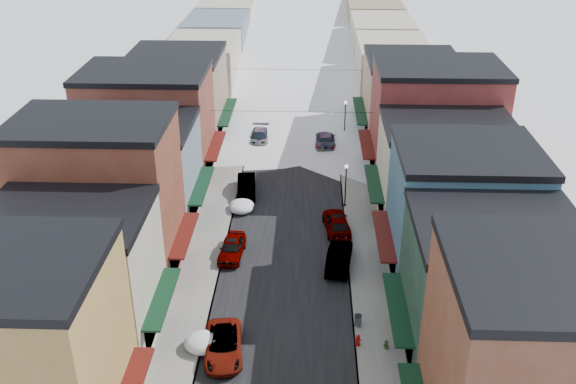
# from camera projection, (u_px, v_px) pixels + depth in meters

# --- Properties ---
(road) EXTENTS (10.00, 160.00, 0.01)m
(road) POSITION_uv_depth(u_px,v_px,m) (296.00, 105.00, 85.20)
(road) COLOR black
(road) RESTS_ON ground
(sidewalk_left) EXTENTS (3.20, 160.00, 0.15)m
(sidewalk_left) POSITION_uv_depth(u_px,v_px,m) (247.00, 103.00, 85.38)
(sidewalk_left) COLOR gray
(sidewalk_left) RESTS_ON ground
(sidewalk_right) EXTENTS (3.20, 160.00, 0.15)m
(sidewalk_right) POSITION_uv_depth(u_px,v_px,m) (346.00, 105.00, 84.96)
(sidewalk_right) COLOR gray
(sidewalk_right) RESTS_ON ground
(curb_left) EXTENTS (0.10, 160.00, 0.15)m
(curb_left) POSITION_uv_depth(u_px,v_px,m) (258.00, 104.00, 85.33)
(curb_left) COLOR slate
(curb_left) RESTS_ON ground
(curb_right) EXTENTS (0.10, 160.00, 0.15)m
(curb_right) POSITION_uv_depth(u_px,v_px,m) (334.00, 104.00, 85.01)
(curb_right) COLOR slate
(curb_right) RESTS_ON ground
(bldg_l_yellow) EXTENTS (11.30, 8.70, 11.50)m
(bldg_l_yellow) POSITION_uv_depth(u_px,v_px,m) (16.00, 354.00, 33.13)
(bldg_l_yellow) COLOR #AE8640
(bldg_l_yellow) RESTS_ON ground
(bldg_l_cream) EXTENTS (11.30, 8.20, 9.50)m
(bldg_l_cream) POSITION_uv_depth(u_px,v_px,m) (74.00, 276.00, 41.15)
(bldg_l_cream) COLOR #B8B194
(bldg_l_cream) RESTS_ON ground
(bldg_l_brick_near) EXTENTS (12.30, 8.20, 12.50)m
(bldg_l_brick_near) POSITION_uv_depth(u_px,v_px,m) (100.00, 198.00, 47.62)
(bldg_l_brick_near) COLOR brown
(bldg_l_brick_near) RESTS_ON ground
(bldg_l_grayblue) EXTENTS (11.30, 9.20, 9.00)m
(bldg_l_grayblue) POSITION_uv_depth(u_px,v_px,m) (137.00, 171.00, 55.96)
(bldg_l_grayblue) COLOR slate
(bldg_l_grayblue) RESTS_ON ground
(bldg_l_brick_far) EXTENTS (13.30, 9.20, 11.00)m
(bldg_l_brick_far) POSITION_uv_depth(u_px,v_px,m) (148.00, 123.00, 63.56)
(bldg_l_brick_far) COLOR brown
(bldg_l_brick_far) RESTS_ON ground
(bldg_l_tan) EXTENTS (11.30, 11.20, 10.00)m
(bldg_l_tan) POSITION_uv_depth(u_px,v_px,m) (178.00, 96.00, 72.66)
(bldg_l_tan) COLOR #8A745B
(bldg_l_tan) RESTS_ON ground
(bldg_r_brick_near) EXTENTS (12.30, 9.20, 12.50)m
(bldg_r_brick_near) POSITION_uv_depth(u_px,v_px,m) (550.00, 373.00, 31.16)
(bldg_r_brick_near) COLOR brown
(bldg_r_brick_near) RESTS_ON ground
(bldg_r_green) EXTENTS (11.30, 9.20, 9.50)m
(bldg_r_green) POSITION_uv_depth(u_px,v_px,m) (490.00, 290.00, 39.87)
(bldg_r_green) COLOR #1B382B
(bldg_r_green) RESTS_ON ground
(bldg_r_blue) EXTENTS (11.30, 9.20, 10.50)m
(bldg_r_blue) POSITION_uv_depth(u_px,v_px,m) (461.00, 213.00, 47.66)
(bldg_r_blue) COLOR #345F77
(bldg_r_blue) RESTS_ON ground
(bldg_r_cream) EXTENTS (12.30, 9.20, 9.00)m
(bldg_r_cream) POSITION_uv_depth(u_px,v_px,m) (445.00, 171.00, 56.00)
(bldg_r_cream) COLOR beige
(bldg_r_cream) RESTS_ON ground
(bldg_r_brick_far) EXTENTS (13.30, 9.20, 11.50)m
(bldg_r_brick_far) POSITION_uv_depth(u_px,v_px,m) (435.00, 121.00, 63.44)
(bldg_r_brick_far) COLOR maroon
(bldg_r_brick_far) RESTS_ON ground
(bldg_r_tan) EXTENTS (11.30, 11.20, 9.50)m
(bldg_r_tan) POSITION_uv_depth(u_px,v_px,m) (410.00, 98.00, 72.83)
(bldg_r_tan) COLOR tan
(bldg_r_tan) RESTS_ON ground
(distant_blocks) EXTENTS (34.00, 55.00, 8.00)m
(distant_blocks) POSITION_uv_depth(u_px,v_px,m) (300.00, 34.00, 103.88)
(distant_blocks) COLOR gray
(distant_blocks) RESTS_ON ground
(overhead_cables) EXTENTS (16.40, 15.04, 0.04)m
(overhead_cables) POSITION_uv_depth(u_px,v_px,m) (294.00, 89.00, 71.26)
(overhead_cables) COLOR black
(overhead_cables) RESTS_ON ground
(car_white_suv) EXTENTS (2.92, 5.36, 1.43)m
(car_white_suv) POSITION_uv_depth(u_px,v_px,m) (223.00, 345.00, 41.28)
(car_white_suv) COLOR silver
(car_white_suv) RESTS_ON ground
(car_silver_sedan) EXTENTS (2.16, 4.64, 1.54)m
(car_silver_sedan) POSITION_uv_depth(u_px,v_px,m) (232.00, 248.00, 51.76)
(car_silver_sedan) COLOR #A4A6AC
(car_silver_sedan) RESTS_ON ground
(car_dark_hatch) EXTENTS (2.14, 5.00, 1.60)m
(car_dark_hatch) POSITION_uv_depth(u_px,v_px,m) (247.00, 186.00, 61.67)
(car_dark_hatch) COLOR black
(car_dark_hatch) RESTS_ON ground
(car_silver_wagon) EXTENTS (2.21, 5.40, 1.56)m
(car_silver_wagon) POSITION_uv_depth(u_px,v_px,m) (260.00, 137.00, 72.90)
(car_silver_wagon) COLOR gray
(car_silver_wagon) RESTS_ON ground
(car_green_sedan) EXTENTS (2.43, 5.28, 1.68)m
(car_green_sedan) POSITION_uv_depth(u_px,v_px,m) (339.00, 257.00, 50.38)
(car_green_sedan) COLOR black
(car_green_sedan) RESTS_ON ground
(car_gray_suv) EXTENTS (2.66, 5.27, 1.72)m
(car_gray_suv) POSITION_uv_depth(u_px,v_px,m) (337.00, 222.00, 55.27)
(car_gray_suv) COLOR gray
(car_gray_suv) RESTS_ON ground
(car_black_sedan) EXTENTS (2.33, 5.67, 1.64)m
(car_black_sedan) POSITION_uv_depth(u_px,v_px,m) (325.00, 140.00, 72.14)
(car_black_sedan) COLOR black
(car_black_sedan) RESTS_ON ground
(car_lane_silver) EXTENTS (2.42, 5.04, 1.66)m
(car_lane_silver) POSITION_uv_depth(u_px,v_px,m) (286.00, 100.00, 84.18)
(car_lane_silver) COLOR gray
(car_lane_silver) RESTS_ON ground
(car_lane_white) EXTENTS (2.47, 5.21, 1.44)m
(car_lane_white) POSITION_uv_depth(u_px,v_px,m) (309.00, 91.00, 88.24)
(car_lane_white) COLOR #B9B9BB
(car_lane_white) RESTS_ON ground
(fire_hydrant) EXTENTS (0.47, 0.36, 0.81)m
(fire_hydrant) POSITION_uv_depth(u_px,v_px,m) (358.00, 340.00, 42.01)
(fire_hydrant) COLOR #A30A08
(fire_hydrant) RESTS_ON sidewalk_right
(trash_can) EXTENTS (0.50, 0.50, 0.85)m
(trash_can) POSITION_uv_depth(u_px,v_px,m) (358.00, 320.00, 43.77)
(trash_can) COLOR #515355
(trash_can) RESTS_ON sidewalk_right
(streetlamp_near) EXTENTS (0.35, 0.35, 4.16)m
(streetlamp_near) POSITION_uv_depth(u_px,v_px,m) (346.00, 180.00, 58.34)
(streetlamp_near) COLOR black
(streetlamp_near) RESTS_ON sidewalk_right
(streetlamp_far) EXTENTS (0.39, 0.39, 4.64)m
(streetlamp_far) POSITION_uv_depth(u_px,v_px,m) (345.00, 115.00, 72.66)
(streetlamp_far) COLOR black
(streetlamp_far) RESTS_ON sidewalk_right
(planter_far) EXTENTS (0.41, 0.41, 0.59)m
(planter_far) POSITION_uv_depth(u_px,v_px,m) (386.00, 345.00, 41.76)
(planter_far) COLOR #2B4F24
(planter_far) RESTS_ON sidewalk_right
(snow_pile_near) EXTENTS (2.65, 2.83, 1.12)m
(snow_pile_near) POSITION_uv_depth(u_px,v_px,m) (205.00, 342.00, 41.86)
(snow_pile_near) COLOR white
(snow_pile_near) RESTS_ON ground
(snow_pile_mid) EXTENTS (2.12, 2.50, 0.90)m
(snow_pile_mid) POSITION_uv_depth(u_px,v_px,m) (242.00, 208.00, 58.50)
(snow_pile_mid) COLOR white
(snow_pile_mid) RESTS_ON ground
(snow_pile_far) EXTENTS (2.22, 2.57, 0.94)m
(snow_pile_far) POSITION_uv_depth(u_px,v_px,m) (242.00, 205.00, 59.05)
(snow_pile_far) COLOR white
(snow_pile_far) RESTS_ON ground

